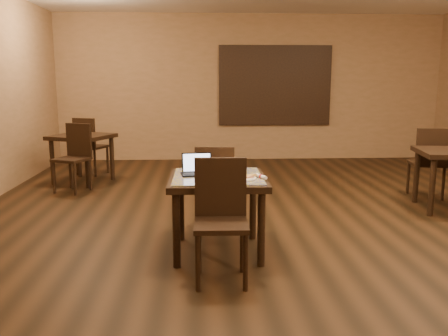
{
  "coord_description": "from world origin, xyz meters",
  "views": [
    {
      "loc": [
        -1.08,
        -4.98,
        1.67
      ],
      "look_at": [
        -0.85,
        -0.6,
        0.85
      ],
      "focal_mm": 38.0,
      "sensor_mm": 36.0,
      "label": 1
    }
  ],
  "objects": [
    {
      "name": "other_table_b_chair_far",
      "position": [
        -3.04,
        3.41,
        0.57
      ],
      "size": [
        0.58,
        0.58,
        1.02
      ],
      "rotation": [
        0.0,
        0.0,
        2.73
      ],
      "color": "black",
      "rests_on": "ground"
    },
    {
      "name": "other_table_b_chair_near",
      "position": [
        -2.96,
        2.21,
        0.57
      ],
      "size": [
        0.58,
        0.58,
        1.02
      ],
      "rotation": [
        0.0,
        0.0,
        -0.41
      ],
      "color": "black",
      "rests_on": "ground"
    },
    {
      "name": "plate",
      "position": [
        -0.69,
        -0.72,
        0.77
      ],
      "size": [
        0.26,
        0.26,
        0.01
      ],
      "primitive_type": "cylinder",
      "color": "white",
      "rests_on": "tiled_table"
    },
    {
      "name": "other_table_a_chair_far",
      "position": [
        2.15,
        1.44,
        0.57
      ],
      "size": [
        0.5,
        0.5,
        1.01
      ],
      "rotation": [
        0.0,
        0.0,
        2.98
      ],
      "color": "black",
      "rests_on": "ground"
    },
    {
      "name": "spatula",
      "position": [
        -0.77,
        -0.32,
        0.79
      ],
      "size": [
        0.24,
        0.25,
        0.01
      ],
      "primitive_type": "cube",
      "rotation": [
        0.0,
        0.0,
        0.7
      ],
      "color": "silver",
      "rests_on": "pizza_whole"
    },
    {
      "name": "napkin_roll",
      "position": [
        -0.51,
        -0.68,
        0.78
      ],
      "size": [
        0.1,
        0.16,
        0.04
      ],
      "rotation": [
        0.0,
        0.0,
        0.44
      ],
      "color": "white",
      "rests_on": "tiled_table"
    },
    {
      "name": "chair_main_far",
      "position": [
        -0.91,
        0.08,
        0.55
      ],
      "size": [
        0.45,
        0.45,
        0.97
      ],
      "rotation": [
        0.0,
        0.0,
        3.07
      ],
      "color": "black",
      "rests_on": "ground"
    },
    {
      "name": "pizza_whole",
      "position": [
        -0.79,
        -0.3,
        0.78
      ],
      "size": [
        0.32,
        0.32,
        0.02
      ],
      "color": "beige",
      "rests_on": "pizza_pan"
    },
    {
      "name": "chair_main_near",
      "position": [
        -0.9,
        -1.15,
        0.58
      ],
      "size": [
        0.45,
        0.45,
        1.02
      ],
      "rotation": [
        0.0,
        0.0,
        -0.02
      ],
      "color": "black",
      "rests_on": "ground"
    },
    {
      "name": "other_table_b",
      "position": [
        -3.0,
        2.81,
        0.65
      ],
      "size": [
        1.11,
        1.11,
        0.79
      ],
      "rotation": [
        0.0,
        0.0,
        -0.41
      ],
      "color": "black",
      "rests_on": "ground"
    },
    {
      "name": "pizza_slice",
      "position": [
        -0.69,
        -0.72,
        0.79
      ],
      "size": [
        0.29,
        0.29,
        0.02
      ],
      "primitive_type": null,
      "rotation": [
        0.0,
        0.0,
        0.53
      ],
      "color": "beige",
      "rests_on": "plate"
    },
    {
      "name": "pizza_pan",
      "position": [
        -0.79,
        -0.3,
        0.77
      ],
      "size": [
        0.38,
        0.38,
        0.01
      ],
      "primitive_type": "cylinder",
      "color": "silver",
      "rests_on": "tiled_table"
    },
    {
      "name": "ground",
      "position": [
        0.0,
        0.0,
        0.0
      ],
      "size": [
        10.0,
        10.0,
        0.0
      ],
      "primitive_type": "plane",
      "color": "black",
      "rests_on": "ground"
    },
    {
      "name": "tiled_table",
      "position": [
        -0.91,
        -0.54,
        0.66
      ],
      "size": [
        0.93,
        0.93,
        0.76
      ],
      "rotation": [
        0.0,
        0.0,
        -0.01
      ],
      "color": "black",
      "rests_on": "ground"
    },
    {
      "name": "mural",
      "position": [
        0.5,
        4.96,
        1.55
      ],
      "size": [
        2.34,
        0.05,
        1.64
      ],
      "color": "#276792",
      "rests_on": "wall_back"
    },
    {
      "name": "wall_back",
      "position": [
        0.0,
        5.0,
        1.5
      ],
      "size": [
        8.0,
        0.02,
        3.0
      ],
      "primitive_type": "cube",
      "color": "#966E4C",
      "rests_on": "ground"
    },
    {
      "name": "laptop",
      "position": [
        -1.11,
        -0.44,
        0.82
      ],
      "size": [
        0.32,
        0.27,
        0.2
      ],
      "rotation": [
        0.0,
        0.0,
        0.15
      ],
      "color": "black",
      "rests_on": "tiled_table"
    }
  ]
}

